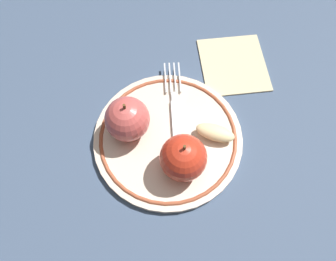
# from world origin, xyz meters

# --- Properties ---
(ground_plane) EXTENTS (2.00, 2.00, 0.00)m
(ground_plane) POSITION_xyz_m (0.00, 0.00, 0.00)
(ground_plane) COLOR #3D4E68
(plate) EXTENTS (0.23, 0.23, 0.01)m
(plate) POSITION_xyz_m (-0.01, -0.01, 0.01)
(plate) COLOR beige
(plate) RESTS_ON ground_plane
(apple_red_whole) EXTENTS (0.07, 0.07, 0.08)m
(apple_red_whole) POSITION_xyz_m (-0.05, -0.05, 0.05)
(apple_red_whole) COLOR #C8524D
(apple_red_whole) RESTS_ON plate
(apple_second_whole) EXTENTS (0.07, 0.07, 0.08)m
(apple_second_whole) POSITION_xyz_m (0.04, -0.01, 0.05)
(apple_second_whole) COLOR red
(apple_second_whole) RESTS_ON plate
(apple_slice_front) EXTENTS (0.06, 0.06, 0.02)m
(apple_slice_front) POSITION_xyz_m (0.03, 0.05, 0.02)
(apple_slice_front) COLOR beige
(apple_slice_front) RESTS_ON plate
(fork) EXTENTS (0.16, 0.10, 0.00)m
(fork) POSITION_xyz_m (-0.04, 0.03, 0.01)
(fork) COLOR silver
(fork) RESTS_ON plate
(napkin_folded) EXTENTS (0.16, 0.15, 0.01)m
(napkin_folded) POSITION_xyz_m (-0.07, 0.17, 0.00)
(napkin_folded) COLOR beige
(napkin_folded) RESTS_ON ground_plane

